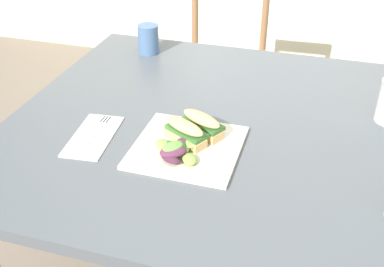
{
  "coord_description": "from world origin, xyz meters",
  "views": [
    {
      "loc": [
        0.28,
        -1.02,
        1.39
      ],
      "look_at": [
        -0.01,
        -0.08,
        0.76
      ],
      "focal_mm": 44.21,
      "sensor_mm": 36.0,
      "label": 1
    }
  ],
  "objects_px": {
    "dining_table": "(217,159)",
    "sandwich_half_front": "(185,132)",
    "fork_on_napkin": "(96,131)",
    "plate_lunch": "(187,147)",
    "chair_wooden_far": "(222,66)",
    "sandwich_half_back": "(202,124)",
    "cup_extra_side": "(148,39)"
  },
  "relations": [
    {
      "from": "chair_wooden_far",
      "to": "sandwich_half_front",
      "type": "xyz_separation_m",
      "value": [
        0.17,
        -1.11,
        0.33
      ]
    },
    {
      "from": "sandwich_half_back",
      "to": "cup_extra_side",
      "type": "xyz_separation_m",
      "value": [
        -0.32,
        0.47,
        0.01
      ]
    },
    {
      "from": "chair_wooden_far",
      "to": "sandwich_half_back",
      "type": "height_order",
      "value": "chair_wooden_far"
    },
    {
      "from": "chair_wooden_far",
      "to": "cup_extra_side",
      "type": "bearing_deg",
      "value": -102.02
    },
    {
      "from": "dining_table",
      "to": "sandwich_half_front",
      "type": "height_order",
      "value": "sandwich_half_front"
    },
    {
      "from": "dining_table",
      "to": "sandwich_half_front",
      "type": "xyz_separation_m",
      "value": [
        -0.05,
        -0.13,
        0.16
      ]
    },
    {
      "from": "fork_on_napkin",
      "to": "cup_extra_side",
      "type": "xyz_separation_m",
      "value": [
        -0.06,
        0.53,
        0.04
      ]
    },
    {
      "from": "sandwich_half_back",
      "to": "fork_on_napkin",
      "type": "distance_m",
      "value": 0.27
    },
    {
      "from": "chair_wooden_far",
      "to": "sandwich_half_back",
      "type": "distance_m",
      "value": 1.13
    },
    {
      "from": "sandwich_half_back",
      "to": "fork_on_napkin",
      "type": "height_order",
      "value": "sandwich_half_back"
    },
    {
      "from": "fork_on_napkin",
      "to": "sandwich_half_front",
      "type": "bearing_deg",
      "value": 3.65
    },
    {
      "from": "dining_table",
      "to": "sandwich_half_front",
      "type": "bearing_deg",
      "value": -111.29
    },
    {
      "from": "chair_wooden_far",
      "to": "sandwich_half_back",
      "type": "relative_size",
      "value": 7.07
    },
    {
      "from": "plate_lunch",
      "to": "fork_on_napkin",
      "type": "height_order",
      "value": "plate_lunch"
    },
    {
      "from": "plate_lunch",
      "to": "sandwich_half_back",
      "type": "distance_m",
      "value": 0.07
    },
    {
      "from": "sandwich_half_back",
      "to": "cup_extra_side",
      "type": "distance_m",
      "value": 0.57
    },
    {
      "from": "fork_on_napkin",
      "to": "cup_extra_side",
      "type": "height_order",
      "value": "cup_extra_side"
    },
    {
      "from": "fork_on_napkin",
      "to": "plate_lunch",
      "type": "bearing_deg",
      "value": -0.25
    },
    {
      "from": "plate_lunch",
      "to": "fork_on_napkin",
      "type": "xyz_separation_m",
      "value": [
        -0.24,
        0.0,
        0.0
      ]
    },
    {
      "from": "sandwich_half_back",
      "to": "sandwich_half_front",
      "type": "bearing_deg",
      "value": -121.94
    },
    {
      "from": "cup_extra_side",
      "to": "plate_lunch",
      "type": "bearing_deg",
      "value": -60.15
    },
    {
      "from": "dining_table",
      "to": "sandwich_half_back",
      "type": "bearing_deg",
      "value": -104.77
    },
    {
      "from": "sandwich_half_back",
      "to": "plate_lunch",
      "type": "bearing_deg",
      "value": -106.55
    },
    {
      "from": "sandwich_half_back",
      "to": "cup_extra_side",
      "type": "bearing_deg",
      "value": 124.6
    },
    {
      "from": "plate_lunch",
      "to": "sandwich_half_front",
      "type": "distance_m",
      "value": 0.04
    },
    {
      "from": "dining_table",
      "to": "cup_extra_side",
      "type": "bearing_deg",
      "value": 132.11
    },
    {
      "from": "chair_wooden_far",
      "to": "fork_on_napkin",
      "type": "distance_m",
      "value": 1.16
    },
    {
      "from": "dining_table",
      "to": "chair_wooden_far",
      "type": "distance_m",
      "value": 1.01
    },
    {
      "from": "plate_lunch",
      "to": "cup_extra_side",
      "type": "height_order",
      "value": "cup_extra_side"
    },
    {
      "from": "sandwich_half_back",
      "to": "chair_wooden_far",
      "type": "bearing_deg",
      "value": 100.48
    },
    {
      "from": "plate_lunch",
      "to": "sandwich_half_front",
      "type": "xyz_separation_m",
      "value": [
        -0.01,
        0.02,
        0.03
      ]
    },
    {
      "from": "dining_table",
      "to": "chair_wooden_far",
      "type": "relative_size",
      "value": 1.27
    }
  ]
}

